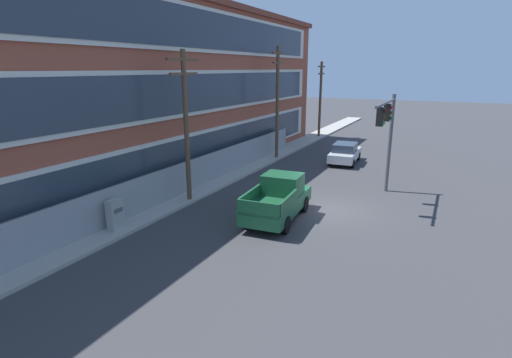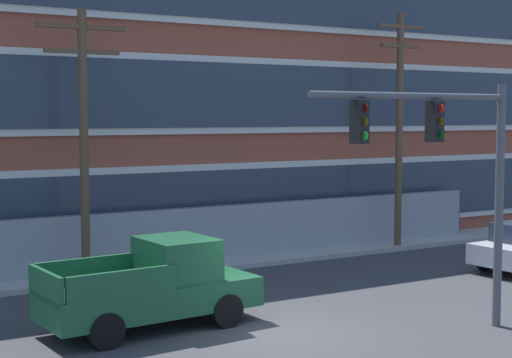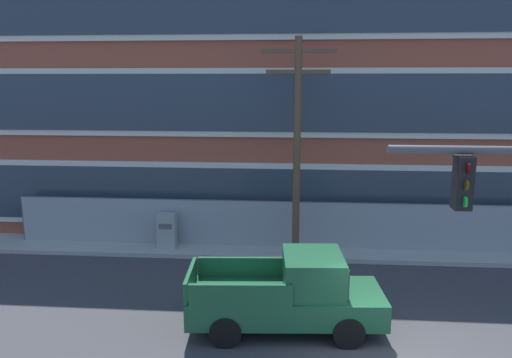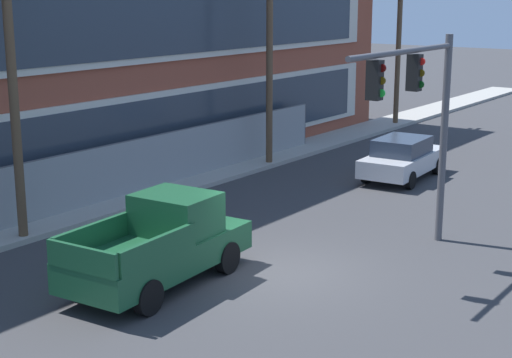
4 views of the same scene
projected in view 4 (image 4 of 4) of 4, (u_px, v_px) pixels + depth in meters
ground_plane at (282, 272)px, 19.48m from camera, size 160.00×160.00×0.00m
sidewalk_building_side at (68, 217)px, 24.00m from camera, size 80.00×2.01×0.16m
chain_link_fence at (69, 184)px, 24.20m from camera, size 27.07×0.06×1.98m
traffic_signal_mast at (421, 103)px, 19.79m from camera, size 5.51×0.43×5.71m
pickup_truck_dark_green at (162, 244)px, 18.54m from camera, size 5.26×2.38×2.08m
sedan_silver at (403, 158)px, 29.03m from camera, size 4.54×2.11×1.56m
utility_pole_near_corner at (12, 80)px, 20.88m from camera, size 2.62×0.26×8.02m
utility_pole_midblock at (270, 46)px, 30.24m from camera, size 2.10×0.26×8.72m
utility_pole_far_east at (399, 43)px, 39.75m from camera, size 2.02×0.26×7.78m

